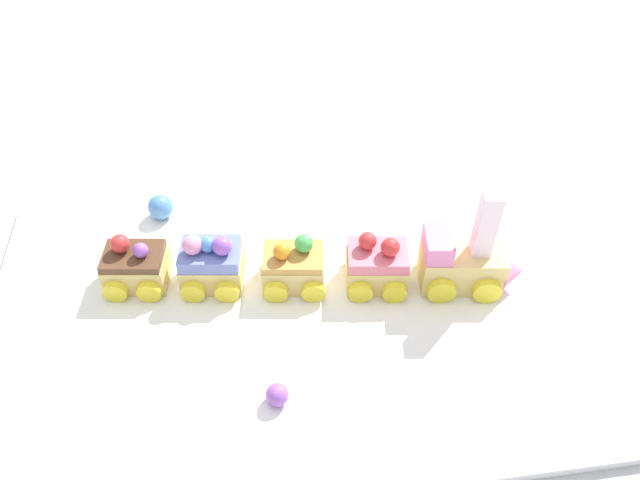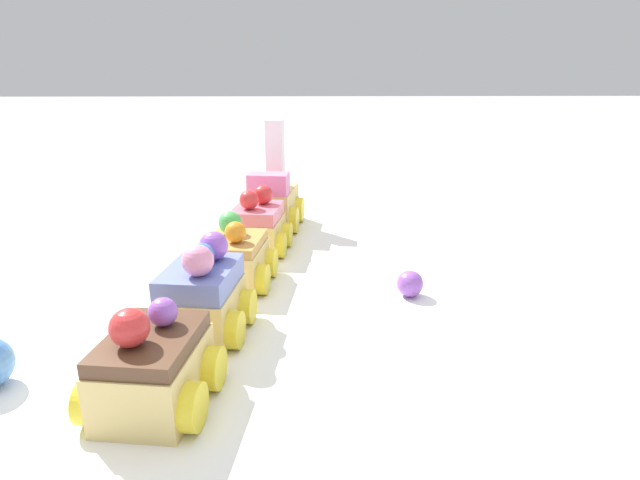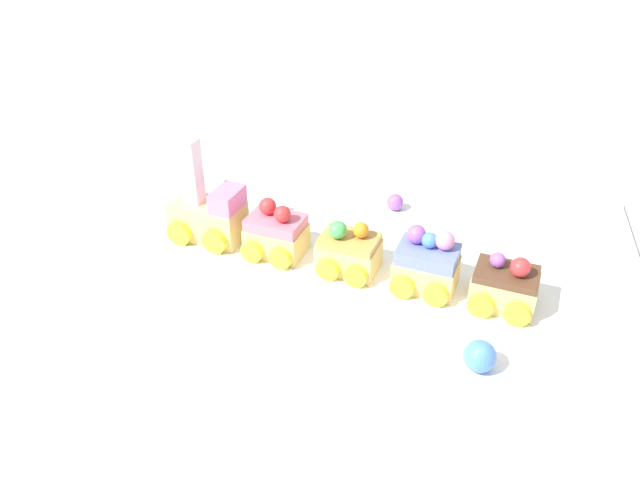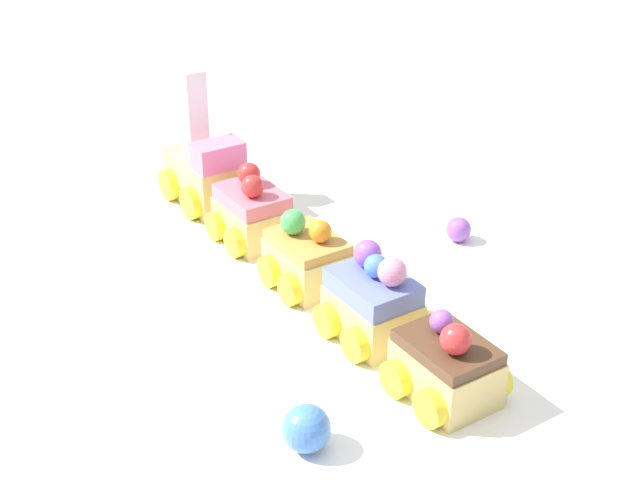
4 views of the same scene
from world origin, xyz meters
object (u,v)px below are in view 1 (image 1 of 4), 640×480
cake_car_caramel (294,267)px  cake_car_blueberry (212,264)px  gumball_purple (277,395)px  cake_car_strawberry (377,265)px  cake_car_chocolate (136,266)px  gumball_blue (161,207)px  cake_train_locomotive (468,262)px

cake_car_caramel → cake_car_blueberry: 0.09m
gumball_purple → cake_car_blueberry: bearing=109.4°
cake_car_strawberry → gumball_purple: 0.18m
cake_car_caramel → gumball_purple: 0.15m
cake_car_chocolate → gumball_blue: 0.11m
cake_car_strawberry → gumball_purple: size_ratio=3.25×
gumball_blue → cake_train_locomotive: bearing=-24.6°
cake_car_strawberry → gumball_blue: (-0.24, 0.14, -0.01)m
cake_train_locomotive → cake_car_caramel: 0.19m
cake_car_caramel → gumball_purple: (-0.03, -0.15, -0.01)m
cake_train_locomotive → gumball_purple: size_ratio=5.70×
cake_train_locomotive → cake_car_strawberry: (-0.10, 0.01, -0.01)m
cake_car_caramel → gumball_blue: 0.20m
cake_car_blueberry → gumball_blue: size_ratio=2.34×
cake_car_blueberry → cake_train_locomotive: bearing=0.1°
cake_train_locomotive → cake_car_strawberry: bearing=180.0°
cake_train_locomotive → cake_car_blueberry: bearing=-179.9°
cake_car_strawberry → cake_car_caramel: bearing=179.9°
cake_car_blueberry → cake_car_chocolate: 0.08m
gumball_blue → cake_car_caramel: bearing=-40.5°
cake_car_caramel → gumball_purple: cake_car_caramel is taller
cake_train_locomotive → gumball_blue: (-0.33, 0.15, -0.02)m
cake_car_chocolate → gumball_blue: cake_car_chocolate is taller
cake_car_strawberry → cake_car_chocolate: 0.26m
cake_train_locomotive → cake_car_caramel: cake_train_locomotive is taller
cake_car_blueberry → gumball_blue: bearing=126.0°
cake_car_chocolate → gumball_blue: bearing=86.6°
cake_car_strawberry → cake_car_blueberry: (-0.18, 0.02, 0.00)m
gumball_purple → gumball_blue: size_ratio=0.72×
cake_car_blueberry → gumball_purple: (0.06, -0.16, -0.02)m
gumball_purple → cake_car_chocolate: bearing=128.9°
cake_car_caramel → cake_car_blueberry: cake_car_blueberry is taller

